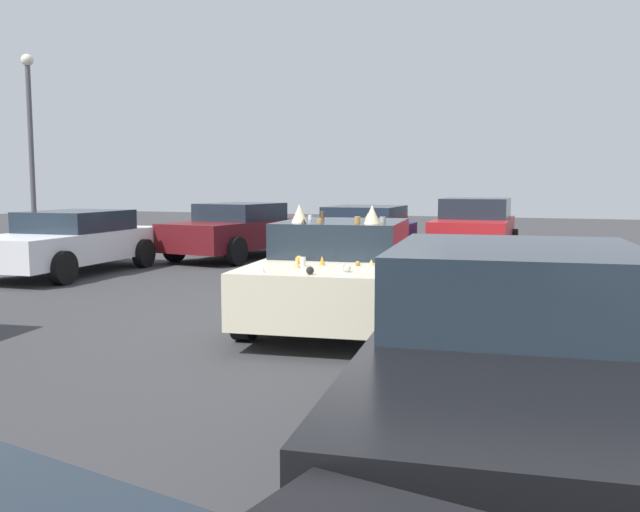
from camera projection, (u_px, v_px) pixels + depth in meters
ground_plane at (340, 322)px, 9.38m from camera, size 60.00×60.00×0.00m
art_car_decorated at (341, 271)px, 9.33m from camera, size 4.50×2.40×1.62m
parked_sedan_near_right at (71, 241)px, 14.32m from camera, size 4.55×2.20×1.31m
parked_sedan_far_left at (237, 230)px, 17.21m from camera, size 4.42×2.49×1.39m
parked_sedan_behind_right at (515, 361)px, 4.49m from camera, size 4.55×2.40×1.47m
parked_sedan_row_back_center at (474, 227)px, 17.49m from camera, size 4.04×2.13×1.51m
parked_sedan_row_back_far at (362, 236)px, 15.45m from camera, size 4.58×2.04×1.37m
lot_lamp_post at (31, 139)px, 16.20m from camera, size 0.28×0.28×4.92m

